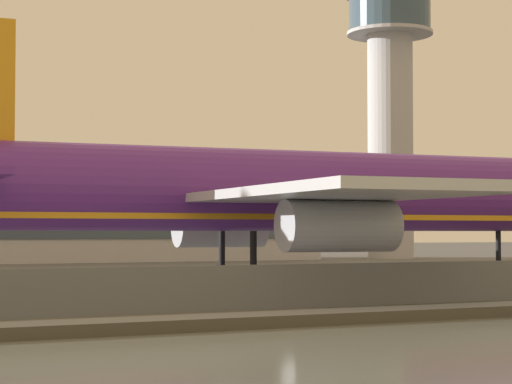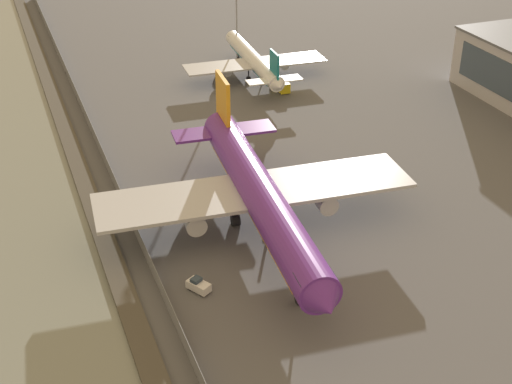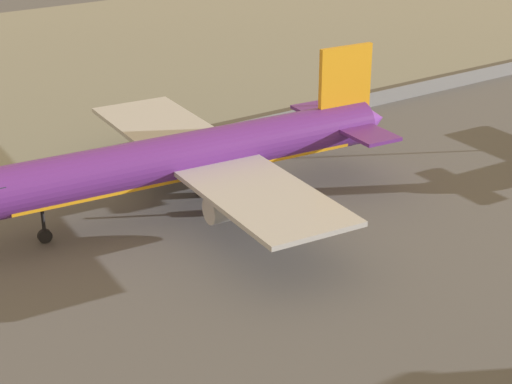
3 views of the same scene
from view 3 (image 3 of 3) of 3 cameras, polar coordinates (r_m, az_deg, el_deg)
The scene contains 6 objects.
ground_plane at distance 104.74m, azimuth -0.33°, elevation 0.29°, with size 500.00×500.00×0.00m, color #565659.
waterfront_lagoon at distance 165.28m, azimuth -14.49°, elevation 8.27°, with size 320.00×98.00×0.01m.
shoreline_seawall at distance 120.97m, azimuth -5.82°, elevation 3.54°, with size 320.00×3.00×0.50m.
perimeter_fence at distance 116.96m, azimuth -4.76°, elevation 3.35°, with size 280.00×0.10×2.33m.
cargo_jet_purple at distance 97.05m, azimuth -4.17°, elevation 2.36°, with size 55.34×47.41×16.72m.
baggage_tug at distance 105.37m, azimuth -12.53°, elevation 0.32°, with size 3.57×3.02×1.80m.
Camera 3 is at (54.19, 79.62, 41.17)m, focal length 60.00 mm.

